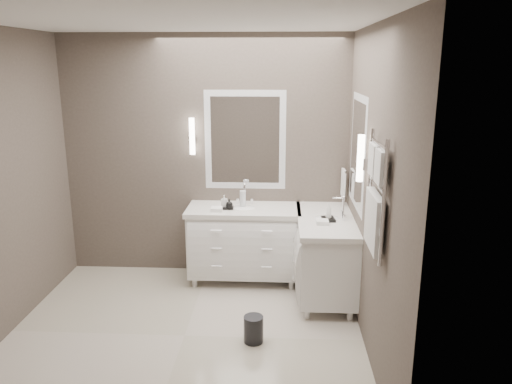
{
  "coord_description": "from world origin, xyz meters",
  "views": [
    {
      "loc": [
        0.85,
        -3.99,
        2.4
      ],
      "look_at": [
        0.61,
        0.7,
        1.17
      ],
      "focal_mm": 35.0,
      "sensor_mm": 36.0,
      "label": 1
    }
  ],
  "objects_px": {
    "vanity_back": "(244,239)",
    "waste_bin": "(254,329)",
    "vanity_right": "(325,251)",
    "towel_ladder": "(375,202)"
  },
  "relations": [
    {
      "from": "vanity_right",
      "to": "towel_ladder",
      "type": "relative_size",
      "value": 1.38
    },
    {
      "from": "towel_ladder",
      "to": "waste_bin",
      "type": "relative_size",
      "value": 3.72
    },
    {
      "from": "vanity_back",
      "to": "waste_bin",
      "type": "relative_size",
      "value": 5.13
    },
    {
      "from": "vanity_back",
      "to": "waste_bin",
      "type": "bearing_deg",
      "value": -82.16
    },
    {
      "from": "vanity_back",
      "to": "towel_ladder",
      "type": "bearing_deg",
      "value": -55.9
    },
    {
      "from": "vanity_back",
      "to": "waste_bin",
      "type": "distance_m",
      "value": 1.35
    },
    {
      "from": "vanity_back",
      "to": "vanity_right",
      "type": "xyz_separation_m",
      "value": [
        0.88,
        -0.33,
        0.0
      ]
    },
    {
      "from": "vanity_back",
      "to": "towel_ladder",
      "type": "height_order",
      "value": "towel_ladder"
    },
    {
      "from": "waste_bin",
      "to": "vanity_back",
      "type": "bearing_deg",
      "value": 97.84
    },
    {
      "from": "towel_ladder",
      "to": "waste_bin",
      "type": "xyz_separation_m",
      "value": [
        -0.92,
        0.33,
        -1.27
      ]
    }
  ]
}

